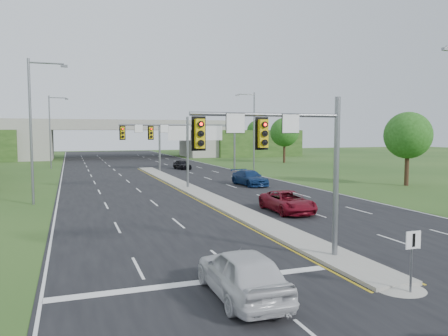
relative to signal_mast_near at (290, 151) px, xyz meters
name	(u,v)px	position (x,y,z in m)	size (l,w,h in m)	color
ground	(334,259)	(2.26, 0.07, -4.73)	(240.00, 240.00, 0.00)	#234318
road	(166,179)	(2.26, 35.07, -4.72)	(24.00, 160.00, 0.02)	black
median	(193,190)	(2.26, 23.07, -4.63)	(2.00, 54.00, 0.16)	gray
median_nose	(400,287)	(2.26, -3.93, -4.63)	(2.00, 2.00, 0.16)	gray
lane_markings	(173,184)	(1.66, 28.99, -4.70)	(23.72, 160.00, 0.01)	gold
signal_mast_near	(290,151)	(0.00, 0.00, 0.00)	(6.62, 0.60, 7.00)	slate
signal_mast_far	(165,141)	(0.00, 25.00, 0.00)	(6.62, 0.60, 7.00)	slate
keep_right_sign	(412,251)	(2.26, -4.45, -3.21)	(0.60, 0.13, 2.20)	slate
sign_gantry	(197,134)	(8.95, 44.99, 0.51)	(11.58, 0.44, 6.67)	slate
overpass	(122,141)	(2.26, 80.07, -1.17)	(80.00, 14.00, 8.10)	gray
lightpole_l_mid	(33,124)	(-11.03, 20.07, 1.38)	(2.85, 0.25, 11.00)	slate
lightpole_l_far	(51,128)	(-11.03, 55.07, 1.38)	(2.85, 0.25, 11.00)	slate
lightpole_r_far	(253,128)	(15.56, 40.07, 1.38)	(2.85, 0.25, 11.00)	slate
tree_r_near	(408,135)	(24.26, 20.07, 0.45)	(4.80, 4.80, 7.60)	#382316
tree_r_mid	(284,132)	(28.26, 55.07, 0.78)	(5.20, 5.20, 8.12)	#382316
tree_back_b	(7,132)	(-21.74, 94.07, 0.78)	(5.60, 5.60, 8.32)	#382316
tree_back_c	(209,132)	(26.26, 94.07, 0.78)	(5.60, 5.60, 8.32)	#382316
tree_back_d	(258,131)	(40.26, 94.07, 1.11)	(6.00, 6.00, 8.85)	#382316
car_white	(242,273)	(-3.24, -2.79, -3.86)	(1.98, 4.93, 1.68)	silver
car_far_a	(288,202)	(5.52, 10.62, -3.98)	(2.41, 5.22, 1.45)	maroon
car_far_b	(250,178)	(9.01, 25.56, -3.93)	(2.19, 5.37, 1.56)	#0D2450
car_far_c	(182,165)	(7.25, 47.32, -4.01)	(1.64, 4.06, 1.38)	black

